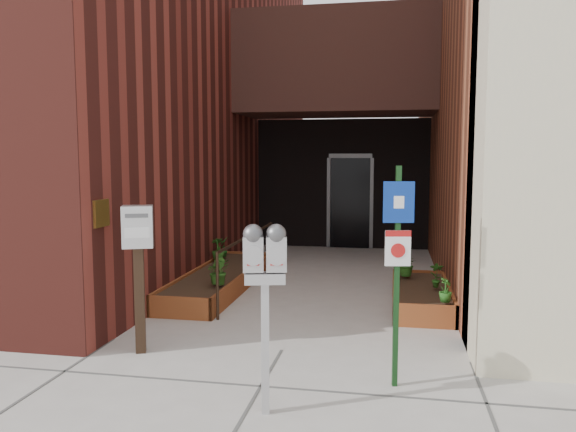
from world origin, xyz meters
The scene contains 15 objects.
ground centered at (0.00, 0.00, 0.00)m, with size 80.00×80.00×0.00m, color #9E9991.
architecture centered at (-0.18, 6.89, 4.98)m, with size 20.00×14.60×10.00m.
planter_left centered at (-1.55, 2.70, 0.13)m, with size 0.90×3.60×0.30m.
planter_right centered at (1.60, 2.20, 0.13)m, with size 0.80×2.20×0.30m.
handrail centered at (-1.05, 2.65, 0.75)m, with size 0.04×3.34×0.90m.
parking_meter centered at (0.16, -1.52, 1.22)m, with size 0.37×0.21×1.58m.
sign_post centered at (1.22, -0.76, 1.25)m, with size 0.28×0.09×2.04m.
payment_dropbox centered at (-1.49, -0.34, 1.16)m, with size 0.38×0.33×1.60m.
shrub_left_a centered at (-1.28, 1.74, 0.48)m, with size 0.33×0.33×0.36m, color #275819.
shrub_left_b centered at (-1.25, 1.72, 0.49)m, with size 0.21×0.21×0.39m, color #234F16.
shrub_left_c centered at (-1.84, 3.53, 0.50)m, with size 0.23×0.23×0.40m, color #255A19.
shrub_left_d centered at (-1.85, 3.91, 0.48)m, with size 0.19×0.19×0.36m, color #185518.
shrub_right_a centered at (1.85, 1.30, 0.45)m, with size 0.17×0.17×0.30m, color #225A19.
shrub_right_b centered at (1.80, 2.10, 0.48)m, with size 0.19×0.19×0.36m, color #27631C.
shrub_right_c centered at (1.39, 2.77, 0.49)m, with size 0.34×0.34×0.37m, color #225518.
Camera 1 is at (1.16, -5.87, 2.11)m, focal length 35.00 mm.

